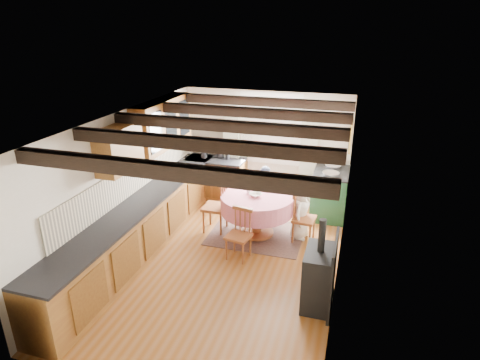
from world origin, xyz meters
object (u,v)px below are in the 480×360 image
(chair_left, at_px, (215,205))
(aga_range, at_px, (330,192))
(child_far, at_px, (265,192))
(dining_table, at_px, (257,215))
(chair_near, at_px, (238,235))
(cast_iron_stove, at_px, (320,263))
(chair_right, at_px, (304,217))
(child_right, at_px, (300,211))
(cup, at_px, (249,191))

(chair_left, bearing_deg, aga_range, 122.94)
(aga_range, bearing_deg, child_far, -156.52)
(chair_left, bearing_deg, dining_table, 93.18)
(chair_near, bearing_deg, cast_iron_stove, -20.33)
(aga_range, relative_size, child_far, 0.95)
(chair_right, bearing_deg, child_right, 45.35)
(cast_iron_stove, relative_size, child_far, 1.19)
(aga_range, bearing_deg, child_right, -110.85)
(child_far, relative_size, cup, 11.74)
(chair_near, relative_size, child_right, 0.84)
(chair_right, relative_size, cast_iron_stove, 0.71)
(chair_near, distance_m, cup, 1.02)
(aga_range, relative_size, cup, 11.12)
(aga_range, distance_m, child_right, 1.22)
(dining_table, bearing_deg, child_far, 92.03)
(chair_left, height_order, chair_right, chair_left)
(child_right, bearing_deg, cup, 98.08)
(dining_table, bearing_deg, child_right, 9.79)
(chair_left, distance_m, aga_range, 2.40)
(cast_iron_stove, bearing_deg, dining_table, 127.81)
(dining_table, xyz_separation_m, chair_left, (-0.80, -0.05, 0.12))
(aga_range, bearing_deg, chair_near, -121.33)
(dining_table, height_order, aga_range, aga_range)
(child_far, xyz_separation_m, cup, (-0.15, -0.67, 0.29))
(chair_right, xyz_separation_m, aga_range, (0.34, 1.24, 0.01))
(chair_near, bearing_deg, dining_table, 94.02)
(chair_right, distance_m, child_right, 0.15)
(cup, bearing_deg, chair_right, -2.25)
(chair_left, xyz_separation_m, chair_right, (1.67, 0.08, -0.05))
(chair_near, height_order, child_far, child_far)
(cast_iron_stove, distance_m, cup, 2.32)
(cast_iron_stove, bearing_deg, child_right, 106.52)
(chair_near, xyz_separation_m, chair_right, (0.96, 0.89, 0.03))
(chair_left, bearing_deg, child_right, 96.25)
(chair_left, height_order, child_right, child_right)
(child_far, distance_m, child_right, 1.00)
(chair_left, distance_m, cast_iron_stove, 2.69)
(chair_left, distance_m, cup, 0.71)
(aga_range, xyz_separation_m, child_right, (-0.43, -1.14, 0.04))
(aga_range, xyz_separation_m, child_far, (-1.23, -0.54, 0.07))
(cast_iron_stove, height_order, child_far, cast_iron_stove)
(chair_left, distance_m, child_far, 1.10)
(child_right, bearing_deg, chair_near, 143.10)
(chair_left, height_order, cup, chair_left)
(chair_near, bearing_deg, aga_range, 68.85)
(aga_range, bearing_deg, dining_table, -133.54)
(chair_left, bearing_deg, child_far, 134.99)
(chair_near, xyz_separation_m, child_right, (0.87, 1.00, 0.08))
(dining_table, bearing_deg, chair_right, 1.69)
(dining_table, bearing_deg, aga_range, 46.46)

